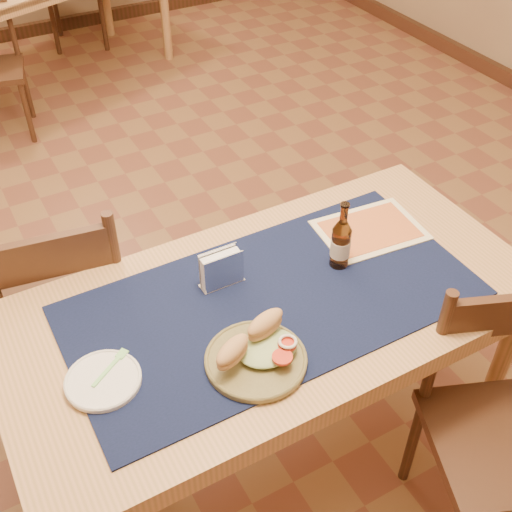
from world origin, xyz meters
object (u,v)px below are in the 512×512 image
main_table (272,320)px  chair_main_near (499,427)px  sandwich_plate (257,352)px  beer_bottle (341,243)px  chair_main_far (66,302)px  napkin_holder (221,270)px

main_table → chair_main_near: chair_main_near is taller
chair_main_near → sandwich_plate: size_ratio=3.28×
chair_main_near → beer_bottle: 0.71m
chair_main_far → beer_bottle: (0.76, -0.54, 0.36)m
chair_main_far → sandwich_plate: 0.88m
sandwich_plate → beer_bottle: 0.46m
beer_bottle → napkin_holder: bearing=164.7°
main_table → sandwich_plate: (-0.15, -0.17, 0.12)m
sandwich_plate → napkin_holder: size_ratio=2.02×
sandwich_plate → beer_bottle: (0.41, 0.21, 0.06)m
beer_bottle → napkin_holder: 0.37m
chair_main_far → napkin_holder: chair_main_far is taller
chair_main_near → sandwich_plate: bearing=149.7°
beer_bottle → sandwich_plate: bearing=-152.6°
chair_main_near → napkin_holder: bearing=130.2°
chair_main_near → beer_bottle: size_ratio=3.89×
chair_main_far → chair_main_near: size_ratio=1.04×
chair_main_far → beer_bottle: bearing=-35.4°
sandwich_plate → chair_main_far: bearing=115.0°
chair_main_near → sandwich_plate: chair_main_near is taller
main_table → beer_bottle: bearing=8.1°
chair_main_near → sandwich_plate: (-0.62, 0.36, 0.32)m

